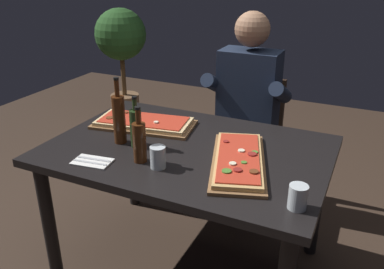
# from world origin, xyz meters

# --- Properties ---
(ground_plane) EXTENTS (6.40, 6.40, 0.00)m
(ground_plane) POSITION_xyz_m (0.00, 0.00, 0.00)
(ground_plane) COLOR #38281E
(dining_table) EXTENTS (1.40, 0.96, 0.74)m
(dining_table) POSITION_xyz_m (0.00, 0.00, 0.64)
(dining_table) COLOR black
(dining_table) RESTS_ON ground_plane
(pizza_rectangular_front) EXTENTS (0.60, 0.36, 0.05)m
(pizza_rectangular_front) POSITION_xyz_m (-0.35, 0.15, 0.76)
(pizza_rectangular_front) COLOR brown
(pizza_rectangular_front) RESTS_ON dining_table
(pizza_rectangular_left) EXTENTS (0.42, 0.64, 0.05)m
(pizza_rectangular_left) POSITION_xyz_m (0.29, -0.06, 0.76)
(pizza_rectangular_left) COLOR brown
(pizza_rectangular_left) RESTS_ON dining_table
(wine_bottle_dark) EXTENTS (0.06, 0.06, 0.35)m
(wine_bottle_dark) POSITION_xyz_m (-0.34, -0.09, 0.87)
(wine_bottle_dark) COLOR #47230F
(wine_bottle_dark) RESTS_ON dining_table
(oil_bottle_amber) EXTENTS (0.06, 0.06, 0.26)m
(oil_bottle_amber) POSITION_xyz_m (-0.24, -0.10, 0.84)
(oil_bottle_amber) COLOR #233819
(oil_bottle_amber) RESTS_ON dining_table
(vinegar_bottle_green) EXTENTS (0.06, 0.06, 0.27)m
(vinegar_bottle_green) POSITION_xyz_m (-0.14, -0.23, 0.84)
(vinegar_bottle_green) COLOR #47230F
(vinegar_bottle_green) RESTS_ON dining_table
(tumbler_near_camera) EXTENTS (0.07, 0.07, 0.10)m
(tumbler_near_camera) POSITION_xyz_m (-0.03, -0.25, 0.79)
(tumbler_near_camera) COLOR silver
(tumbler_near_camera) RESTS_ON dining_table
(tumbler_far_side) EXTENTS (0.07, 0.07, 0.10)m
(tumbler_far_side) POSITION_xyz_m (0.62, -0.31, 0.79)
(tumbler_far_side) COLOR silver
(tumbler_far_side) RESTS_ON dining_table
(napkin_cutlery_set) EXTENTS (0.19, 0.13, 0.01)m
(napkin_cutlery_set) POSITION_xyz_m (-0.33, -0.34, 0.74)
(napkin_cutlery_set) COLOR white
(napkin_cutlery_set) RESTS_ON dining_table
(diner_chair) EXTENTS (0.44, 0.44, 0.87)m
(diner_chair) POSITION_xyz_m (0.07, 0.86, 0.49)
(diner_chair) COLOR black
(diner_chair) RESTS_ON ground_plane
(seated_diner) EXTENTS (0.53, 0.41, 1.33)m
(seated_diner) POSITION_xyz_m (0.07, 0.74, 0.74)
(seated_diner) COLOR #23232D
(seated_diner) RESTS_ON ground_plane
(potted_plant_corner) EXTENTS (0.48, 0.48, 1.21)m
(potted_plant_corner) POSITION_xyz_m (-1.44, 1.53, 0.80)
(potted_plant_corner) COLOR #846042
(potted_plant_corner) RESTS_ON ground_plane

